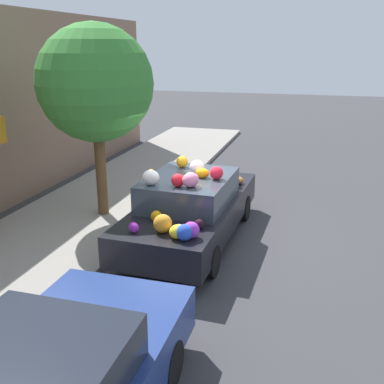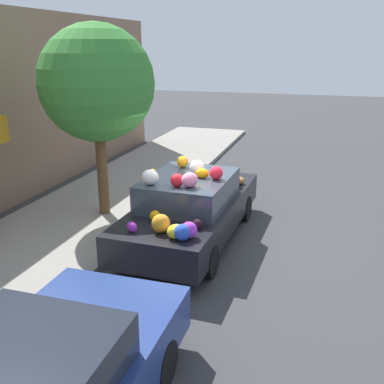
% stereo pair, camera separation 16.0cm
% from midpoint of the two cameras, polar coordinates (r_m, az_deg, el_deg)
% --- Properties ---
extents(ground_plane, '(60.00, 60.00, 0.00)m').
position_cam_midpoint_polar(ground_plane, '(9.43, 0.21, -5.93)').
color(ground_plane, '#38383A').
extents(sidewalk_curb, '(24.00, 3.20, 0.13)m').
position_cam_midpoint_polar(sidewalk_curb, '(10.45, -14.13, -3.66)').
color(sidewalk_curb, gray).
rests_on(sidewalk_curb, ground).
extents(street_tree, '(2.50, 2.50, 4.20)m').
position_cam_midpoint_polar(street_tree, '(10.03, -11.55, 13.31)').
color(street_tree, brown).
rests_on(street_tree, sidewalk_curb).
extents(fire_hydrant, '(0.20, 0.20, 0.70)m').
position_cam_midpoint_polar(fire_hydrant, '(11.65, -4.53, 1.26)').
color(fire_hydrant, gold).
rests_on(fire_hydrant, sidewalk_curb).
extents(art_car, '(4.60, 1.92, 1.70)m').
position_cam_midpoint_polar(art_car, '(9.08, 0.41, -1.90)').
color(art_car, black).
rests_on(art_car, ground).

